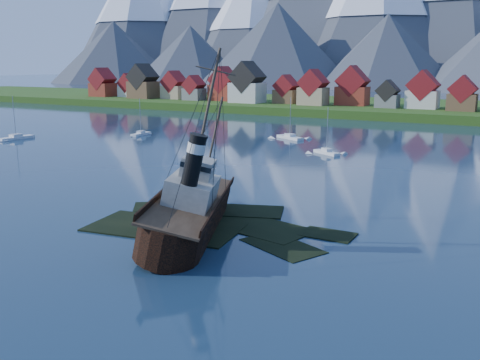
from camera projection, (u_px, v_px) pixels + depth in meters
The scene contains 10 objects.
ground at pixel (194, 228), 63.91m from camera, with size 1400.00×1400.00×0.00m, color #192F47.
shoal at pixel (216, 228), 65.00m from camera, with size 31.71×21.24×1.14m.
shore_bank at pixel (434, 113), 209.51m from camera, with size 600.00×80.00×3.20m, color #1E4413.
seawall at pixel (415, 122), 176.96m from camera, with size 600.00×2.50×2.00m, color #3F3D38.
town at pixel (339, 90), 207.88m from camera, with size 250.96×16.69×17.30m.
tugboat_wreck at pixel (192, 206), 62.56m from camera, with size 6.58×28.34×22.46m.
sailboat_a at pixel (16, 138), 137.65m from camera, with size 3.03×9.60×11.55m.
sailboat_b at pixel (141, 134), 145.46m from camera, with size 2.32×7.31×10.44m.
sailboat_c at pixel (290, 138), 138.59m from camera, with size 8.65×6.01×11.16m.
sailboat_f at pixel (327, 153), 115.43m from camera, with size 6.85×5.01×10.58m.
Camera 1 is at (34.23, -51.03, 19.28)m, focal length 40.00 mm.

